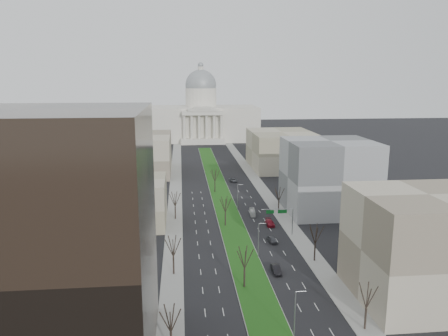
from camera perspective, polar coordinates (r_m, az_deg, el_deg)
ground at (r=172.36m, az=-0.53°, el=-3.18°), size 600.00×600.00×0.00m
median at (r=171.36m, az=-0.50°, el=-3.23°), size 8.00×222.03×0.20m
sidewalk_left at (r=147.69m, az=-6.45°, el=-5.78°), size 5.00×330.00×0.15m
sidewalk_right at (r=151.20m, az=6.99°, el=-5.38°), size 5.00×330.00×0.15m
capitol at (r=317.07m, az=-2.99°, el=6.64°), size 80.00×46.00×55.00m
building_glass_tower at (r=71.82m, az=-23.49°, el=-9.07°), size 34.00×30.00×40.00m
building_beige_left at (r=137.29m, az=-13.06°, el=-4.36°), size 26.00×22.00×14.00m
building_tan_right at (r=97.35m, az=24.61°, el=-9.39°), size 26.00×24.00×22.00m
building_grey_right at (r=149.85m, az=13.52°, el=-1.06°), size 28.00×26.00×24.00m
building_far_left at (r=209.85m, az=-11.10°, el=1.81°), size 30.00×40.00×18.00m
building_far_right at (r=219.59m, az=7.53°, el=2.37°), size 30.00×40.00×18.00m
tree_left_near at (r=74.21m, az=-7.00°, el=-18.89°), size 5.10×5.10×9.18m
tree_left_mid at (r=101.05m, az=-6.66°, el=-10.02°), size 5.40×5.40×9.72m
tree_left_far at (r=139.05m, az=-6.42°, el=-3.98°), size 5.28×5.28×9.50m
tree_right_near at (r=84.02m, az=18.19°, el=-15.50°), size 5.16×5.16×9.29m
tree_right_mid at (r=109.53m, az=11.87°, el=-8.36°), size 5.52×5.52×9.94m
tree_right_far at (r=146.55m, az=7.19°, el=-3.31°), size 5.04×5.04×9.07m
tree_median_a at (r=94.54m, az=2.71°, el=-11.53°), size 5.40×5.40×9.72m
tree_median_b at (r=131.94m, az=0.17°, el=-4.70°), size 5.40×5.40×9.72m
tree_median_c at (r=170.53m, az=-1.20°, el=-0.92°), size 5.40×5.40×9.72m
streetlamp_median_a at (r=79.07m, az=9.28°, el=-18.41°), size 1.90×0.20×9.16m
streetlamp_median_b at (r=109.95m, az=4.56°, el=-9.37°), size 1.90×0.20×9.16m
streetlamp_median_c at (r=147.52m, az=1.81°, el=-3.81°), size 1.90×0.20×9.16m
mast_arm_signs at (r=125.32m, az=7.75°, el=-6.13°), size 9.12×0.24×8.09m
car_grey_near at (r=121.87m, az=6.30°, el=-9.26°), size 2.62×4.98×1.62m
car_black at (r=104.28m, az=6.82°, el=-12.99°), size 1.84×5.18×1.70m
car_red at (r=135.04m, az=6.02°, el=-7.13°), size 2.30×5.63×1.63m
car_grey_far at (r=189.21m, az=1.23°, el=-1.59°), size 3.30×5.68×1.49m
box_van at (r=144.39m, az=3.75°, el=-5.79°), size 2.08×6.79×1.86m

